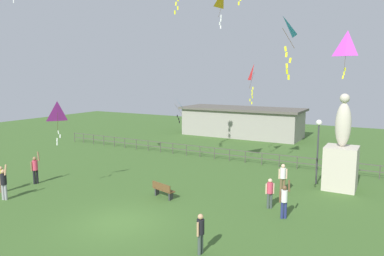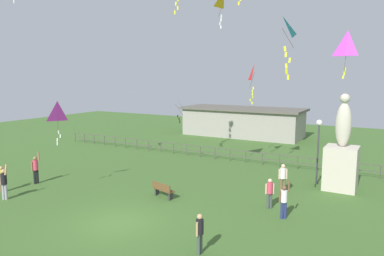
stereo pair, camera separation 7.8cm
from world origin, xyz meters
name	(u,v)px [view 2 (the right image)]	position (x,y,z in m)	size (l,w,h in m)	color
ground_plane	(119,223)	(0.00, 0.00, 0.00)	(80.00, 80.00, 0.00)	#3D6028
statue_monument	(341,160)	(8.20, 10.53, 1.80)	(1.84, 1.84, 5.75)	beige
lamppost	(319,137)	(6.78, 10.83, 3.01)	(0.36, 0.36, 4.09)	#38383D
park_bench	(163,190)	(-0.20, 3.96, 0.46)	(1.55, 0.81, 0.85)	brown
person_0	(270,191)	(5.51, 5.27, 0.91)	(0.40, 0.32, 1.57)	#3F4C47
person_1	(4,182)	(-7.59, -0.62, 1.01)	(0.55, 0.32, 2.01)	#99999E
person_2	(200,231)	(4.68, -0.74, 0.92)	(0.30, 0.48, 1.60)	#3F4C47
person_3	(284,199)	(6.51, 4.29, 0.96)	(0.49, 0.32, 1.91)	navy
person_4	(283,176)	(5.40, 8.05, 0.99)	(0.46, 0.32, 1.72)	brown
person_5	(36,168)	(-8.69, 2.21, 1.03)	(0.39, 0.52, 2.05)	black
person_6	(2,177)	(-8.93, 0.11, 0.91)	(0.42, 0.37, 1.82)	brown
kite_0	(347,45)	(8.17, 10.42, 8.50)	(1.03, 0.79, 2.70)	#B22DB2
kite_2	(282,31)	(6.79, 2.07, 8.49)	(0.86, 1.09, 2.39)	#198CD1
kite_3	(175,104)	(-3.99, 11.30, 4.60)	(1.05, 1.10, 1.98)	#198CD1
kite_4	(254,74)	(1.57, 13.42, 6.92)	(0.72, 0.82, 3.00)	red
kite_6	(224,0)	(0.95, 9.28, 11.48)	(0.69, 0.85, 2.36)	yellow
kite_7	(58,114)	(-5.67, 1.63, 4.66)	(0.90, 0.99, 2.52)	#B22DB2
waterfront_railing	(231,153)	(-0.40, 14.00, 0.62)	(36.02, 0.06, 0.95)	#4C4742
pavilion_building	(243,122)	(-4.24, 26.00, 1.64)	(13.65, 5.36, 3.23)	gray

